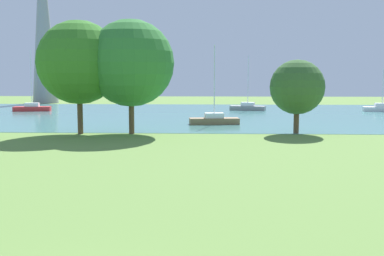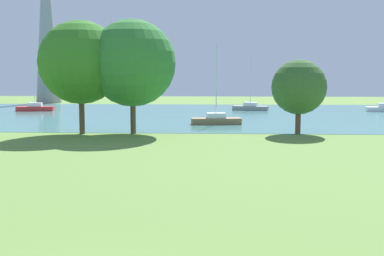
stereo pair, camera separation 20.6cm
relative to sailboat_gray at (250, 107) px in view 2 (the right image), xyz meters
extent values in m
plane|color=olive|center=(-7.68, -34.72, -0.47)|extent=(160.00, 160.00, 0.00)
cube|color=teal|center=(-7.68, -6.72, -0.46)|extent=(140.00, 40.00, 0.02)
cube|color=gray|center=(0.00, 0.00, -0.15)|extent=(5.02, 2.69, 0.60)
cube|color=white|center=(0.00, 0.00, 0.40)|extent=(2.02, 1.53, 0.50)
cylinder|color=silver|center=(0.00, 0.00, 3.59)|extent=(0.10, 0.10, 6.88)
cube|color=red|center=(-29.12, -2.75, -0.15)|extent=(4.99, 2.34, 0.60)
cube|color=white|center=(-29.12, -2.75, 0.40)|extent=(1.97, 1.41, 0.50)
cylinder|color=silver|center=(-29.12, -2.75, 3.89)|extent=(0.10, 0.10, 7.48)
cube|color=brown|center=(-4.64, -19.15, -0.15)|extent=(4.96, 2.12, 0.60)
cube|color=white|center=(-4.64, -19.15, 0.40)|extent=(1.93, 1.33, 0.50)
cylinder|color=silver|center=(-4.64, -19.15, 3.68)|extent=(0.10, 0.10, 7.06)
cylinder|color=brown|center=(-15.51, -27.26, 1.24)|extent=(0.44, 0.44, 3.43)
sphere|color=#337524|center=(-15.51, -27.26, 5.30)|extent=(6.70, 6.70, 6.70)
cylinder|color=brown|center=(-11.37, -26.94, 1.16)|extent=(0.44, 0.44, 3.26)
sphere|color=#2F7631|center=(-11.37, -26.94, 5.25)|extent=(7.00, 7.00, 7.00)
cylinder|color=brown|center=(2.06, -26.20, 0.65)|extent=(0.44, 0.44, 2.24)
sphere|color=#345D2C|center=(2.06, -26.20, 3.32)|extent=(4.43, 4.43, 4.43)
cone|color=gray|center=(-34.36, 16.89, 14.49)|extent=(4.40, 4.40, 29.92)
camera|label=1|loc=(-4.71, -64.58, 4.16)|focal=43.80mm
camera|label=2|loc=(-4.50, -64.57, 4.16)|focal=43.80mm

